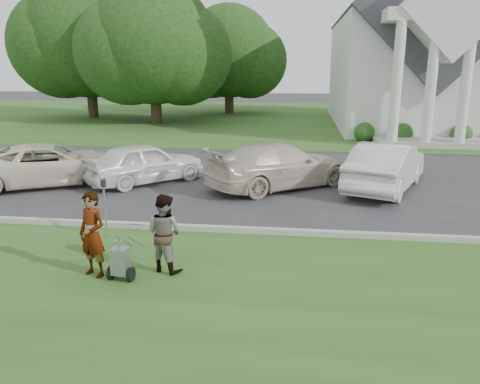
% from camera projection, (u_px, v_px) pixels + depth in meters
% --- Properties ---
extents(ground, '(120.00, 120.00, 0.00)m').
position_uv_depth(ground, '(212.00, 240.00, 11.00)').
color(ground, '#333335').
rests_on(ground, ground).
extents(grass_strip, '(80.00, 7.00, 0.01)m').
position_uv_depth(grass_strip, '(180.00, 301.00, 8.13)').
color(grass_strip, '#2C541D').
rests_on(grass_strip, ground).
extents(church_lawn, '(80.00, 30.00, 0.01)m').
position_uv_depth(church_lawn, '(274.00, 117.00, 36.86)').
color(church_lawn, '#2C541D').
rests_on(church_lawn, ground).
extents(curb, '(80.00, 0.18, 0.15)m').
position_uv_depth(curb, '(216.00, 229.00, 11.51)').
color(curb, '#9E9E93').
rests_on(curb, ground).
extents(church, '(9.19, 19.00, 24.10)m').
position_uv_depth(church, '(410.00, 34.00, 30.50)').
color(church, white).
rests_on(church, ground).
extents(tree_left, '(10.63, 8.40, 9.71)m').
position_uv_depth(tree_left, '(153.00, 48.00, 31.68)').
color(tree_left, '#332316').
rests_on(tree_left, ground).
extents(tree_far, '(11.64, 9.20, 10.73)m').
position_uv_depth(tree_far, '(87.00, 41.00, 35.11)').
color(tree_far, '#332316').
rests_on(tree_far, ground).
extents(tree_back, '(9.61, 7.60, 8.89)m').
position_uv_depth(tree_back, '(229.00, 56.00, 38.96)').
color(tree_back, '#332316').
rests_on(tree_back, ground).
extents(striping_cart, '(0.50, 0.97, 0.88)m').
position_uv_depth(striping_cart, '(121.00, 262.00, 8.84)').
color(striping_cart, black).
rests_on(striping_cart, ground).
extents(person_left, '(0.71, 0.60, 1.67)m').
position_uv_depth(person_left, '(92.00, 235.00, 8.92)').
color(person_left, '#999999').
rests_on(person_left, ground).
extents(person_right, '(0.93, 0.84, 1.57)m').
position_uv_depth(person_right, '(165.00, 234.00, 9.17)').
color(person_right, '#999999').
rests_on(person_right, ground).
extents(parking_meter_near, '(0.11, 0.09, 1.46)m').
position_uv_depth(parking_meter_near, '(105.00, 201.00, 10.89)').
color(parking_meter_near, '#93969B').
rests_on(parking_meter_near, ground).
extents(car_a, '(5.54, 4.44, 1.40)m').
position_uv_depth(car_a, '(49.00, 164.00, 15.97)').
color(car_a, beige).
rests_on(car_a, ground).
extents(car_b, '(4.10, 4.11, 1.41)m').
position_uv_depth(car_b, '(145.00, 163.00, 16.21)').
color(car_b, white).
rests_on(car_b, ground).
extents(car_c, '(5.32, 4.79, 1.49)m').
position_uv_depth(car_c, '(280.00, 165.00, 15.59)').
color(car_c, beige).
rests_on(car_c, ground).
extents(car_d, '(3.34, 4.98, 1.55)m').
position_uv_depth(car_d, '(386.00, 166.00, 15.32)').
color(car_d, silver).
rests_on(car_d, ground).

